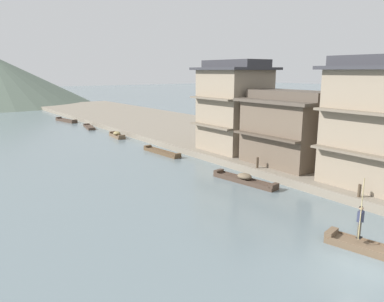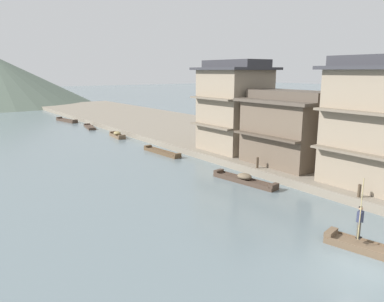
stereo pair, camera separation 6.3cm
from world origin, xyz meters
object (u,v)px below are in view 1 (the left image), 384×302
house_waterfront_nearest (376,123)px  mooring_post_dock_mid (257,163)px  boatman_person (360,218)px  house_waterfront_tall (234,106)px  boat_foreground_poled (382,252)px  mooring_post_dock_near (359,191)px  boat_moored_far (117,135)px  boat_moored_nearest (244,180)px  boat_midriver_drifting (66,121)px  house_waterfront_second (289,128)px  boat_moored_second (162,152)px  boat_moored_third (89,127)px

house_waterfront_nearest → mooring_post_dock_mid: bearing=113.0°
boatman_person → house_waterfront_tall: size_ratio=0.35×
boat_foreground_poled → mooring_post_dock_near: bearing=38.6°
boat_foreground_poled → boat_moored_far: boat_moored_far is taller
boat_moored_nearest → boat_moored_far: 23.88m
boat_moored_far → boat_midriver_drifting: bearing=91.5°
boat_foreground_poled → boat_moored_nearest: 12.25m
boat_moored_nearest → boat_midriver_drifting: 42.66m
boat_moored_far → house_waterfront_second: house_waterfront_second is taller
boat_foreground_poled → boatman_person: bearing=103.1°
boatman_person → house_waterfront_nearest: bearing=25.4°
boat_moored_far → house_waterfront_nearest: (4.92, -30.67, 4.65)m
boat_moored_second → mooring_post_dock_mid: size_ratio=6.34×
boat_moored_second → mooring_post_dock_mid: (2.09, -11.42, 0.92)m
boat_moored_far → house_waterfront_nearest: bearing=-80.9°
boat_moored_nearest → boat_moored_second: size_ratio=1.01×
boat_moored_second → boat_midriver_drifting: boat_midriver_drifting is taller
boat_foreground_poled → mooring_post_dock_mid: 13.77m
boat_moored_second → house_waterfront_nearest: 20.38m
boat_foreground_poled → house_waterfront_nearest: house_waterfront_nearest is taller
boatman_person → boat_moored_far: boatman_person is taller
boat_moored_nearest → boat_moored_third: boat_moored_nearest is taller
boat_moored_third → house_waterfront_second: 33.65m
boat_foreground_poled → boat_moored_nearest: (2.84, 11.91, 0.06)m
boat_foreground_poled → house_waterfront_nearest: bearing=31.5°
boat_moored_third → house_waterfront_second: (4.93, -33.11, 3.51)m
boat_foreground_poled → house_waterfront_second: size_ratio=0.70×
house_waterfront_nearest → house_waterfront_second: house_waterfront_nearest is taller
boat_moored_far → house_waterfront_second: size_ratio=0.51×
boat_moored_third → mooring_post_dock_near: mooring_post_dock_near is taller
boat_midriver_drifting → house_waterfront_tall: (5.52, -35.25, 4.75)m
mooring_post_dock_near → mooring_post_dock_mid: bearing=90.0°
boat_foreground_poled → house_waterfront_second: bearing=56.1°
mooring_post_dock_near → mooring_post_dock_mid: size_ratio=0.92×
boatman_person → boat_midriver_drifting: size_ratio=0.53×
boat_moored_far → mooring_post_dock_mid: 23.09m
boat_moored_second → boat_midriver_drifting: 30.39m
boat_midriver_drifting → boat_moored_second: bearing=-89.9°
mooring_post_dock_near → boat_midriver_drifting: bearing=92.4°
boat_foreground_poled → boat_moored_far: bearing=84.5°
boat_moored_third → mooring_post_dock_near: bearing=-87.7°
boat_moored_far → mooring_post_dock_mid: bearing=-85.9°
boat_midriver_drifting → house_waterfront_tall: house_waterfront_tall is taller
boat_foreground_poled → boat_moored_far: (3.42, 35.78, 0.11)m
boat_moored_third → boat_moored_far: (-0.02, -9.77, 0.17)m
boat_midriver_drifting → boatman_person: bearing=-93.4°
boat_moored_nearest → boat_midriver_drifting: bearing=89.9°
boat_foreground_poled → boat_midriver_drifting: (2.92, 54.57, 0.00)m
boatman_person → mooring_post_dock_mid: (5.32, 11.74, -0.48)m
boat_moored_third → mooring_post_dock_near: 41.53m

